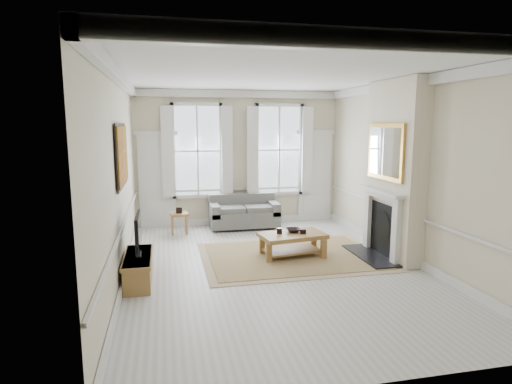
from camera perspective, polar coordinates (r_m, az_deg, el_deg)
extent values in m
plane|color=#B7B5AD|center=(7.85, 2.35, -10.05)|extent=(7.20, 7.20, 0.00)
plane|color=white|center=(7.46, 2.52, 15.46)|extent=(7.20, 7.20, 0.00)
plane|color=beige|center=(10.97, -2.32, 4.54)|extent=(5.20, 0.00, 5.20)
plane|color=beige|center=(7.26, -17.85, 1.75)|extent=(0.00, 7.20, 7.20)
plane|color=beige|center=(8.50, 19.68, 2.67)|extent=(0.00, 7.20, 7.20)
cube|color=silver|center=(10.83, -13.02, 1.32)|extent=(0.90, 0.08, 2.30)
cube|color=silver|center=(11.51, 7.84, 1.93)|extent=(0.90, 0.08, 2.30)
cube|color=#B4831E|center=(7.52, -17.46, 4.69)|extent=(0.05, 1.66, 1.06)
cube|color=beige|center=(8.58, 17.98, 2.81)|extent=(0.35, 1.70, 3.38)
cube|color=black|center=(8.71, 14.99, -8.23)|extent=(0.55, 1.50, 0.05)
cube|color=silver|center=(8.19, 18.15, -5.48)|extent=(0.10, 0.18, 1.15)
cube|color=silver|center=(9.13, 14.68, -3.84)|extent=(0.10, 0.18, 1.15)
cube|color=silver|center=(8.49, 16.24, 0.11)|extent=(0.20, 1.45, 0.06)
cube|color=black|center=(8.68, 16.58, -4.76)|extent=(0.02, 0.92, 1.00)
cube|color=#BC8633|center=(8.44, 16.83, 5.16)|extent=(0.06, 1.26, 1.06)
cube|color=#585856|center=(10.65, -1.59, -3.48)|extent=(1.68, 0.82, 0.38)
cube|color=#585856|center=(10.88, -1.90, -1.33)|extent=(1.68, 0.20, 0.44)
cube|color=#585856|center=(10.50, -5.58, -2.42)|extent=(0.20, 0.82, 0.30)
cube|color=#585856|center=(10.76, 2.29, -2.10)|extent=(0.20, 0.82, 0.30)
cylinder|color=brown|center=(10.32, -5.24, -5.14)|extent=(0.06, 0.06, 0.08)
cylinder|color=brown|center=(11.13, 1.80, -4.05)|extent=(0.06, 0.06, 0.08)
cube|color=brown|center=(10.24, -10.22, -2.93)|extent=(0.45, 0.45, 0.06)
cube|color=brown|center=(10.14, -11.01, -4.50)|extent=(0.05, 0.05, 0.43)
cube|color=brown|center=(10.15, -9.29, -4.44)|extent=(0.05, 0.05, 0.43)
cube|color=brown|center=(10.44, -11.05, -4.11)|extent=(0.05, 0.05, 0.43)
cube|color=brown|center=(10.45, -9.38, -4.05)|extent=(0.05, 0.05, 0.43)
cube|color=olive|center=(8.49, 4.84, -8.49)|extent=(3.50, 2.60, 0.02)
cube|color=brown|center=(8.38, 4.88, -5.79)|extent=(1.33, 0.90, 0.08)
cube|color=brown|center=(8.06, 1.83, -8.08)|extent=(0.10, 0.10, 0.39)
cube|color=brown|center=(8.37, 8.83, -7.54)|extent=(0.10, 0.10, 0.39)
cube|color=brown|center=(8.55, 0.98, -7.07)|extent=(0.10, 0.10, 0.39)
cube|color=brown|center=(8.84, 7.61, -6.61)|extent=(0.10, 0.10, 0.39)
cylinder|color=black|center=(8.33, 3.14, -5.19)|extent=(0.11, 0.11, 0.11)
cylinder|color=black|center=(8.37, 6.30, -5.24)|extent=(0.12, 0.12, 0.09)
imported|color=black|center=(8.46, 5.01, -5.11)|extent=(0.30, 0.30, 0.07)
cube|color=brown|center=(7.36, -15.40, -9.83)|extent=(0.41, 1.27, 0.45)
cube|color=black|center=(7.29, -15.32, -8.03)|extent=(0.08, 0.30, 0.03)
cube|color=black|center=(7.19, -15.45, -5.05)|extent=(0.05, 0.90, 0.55)
cube|color=black|center=(7.18, -15.21, -5.05)|extent=(0.01, 0.83, 0.49)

